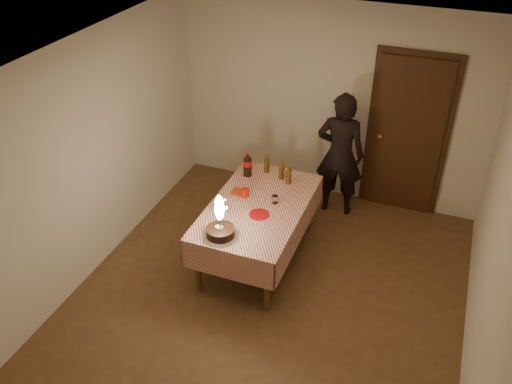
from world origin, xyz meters
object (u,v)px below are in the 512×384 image
amber_bottle_left (267,164)px  photographer (340,154)px  clear_cup (275,199)px  red_plate (259,214)px  amber_bottle_mid (281,170)px  amber_bottle_right (289,175)px  birthday_cake (220,227)px  cola_bottle (248,164)px  dining_table (258,213)px  red_cup (245,193)px

amber_bottle_left → photographer: 0.96m
clear_cup → red_plate: bearing=-105.5°
clear_cup → amber_bottle_mid: size_ratio=0.35×
clear_cup → amber_bottle_right: 0.44m
clear_cup → amber_bottle_left: amber_bottle_left is taller
birthday_cake → red_plate: 0.55m
cola_bottle → amber_bottle_left: cola_bottle is taller
red_plate → photographer: (0.52, 1.46, 0.08)m
red_plate → amber_bottle_mid: amber_bottle_mid is taller
clear_cup → amber_bottle_right: amber_bottle_right is taller
red_plate → photographer: 1.55m
red_plate → clear_cup: clear_cup is taller
birthday_cake → amber_bottle_left: (0.00, 1.35, 0.01)m
dining_table → birthday_cake: size_ratio=3.52×
amber_bottle_left → amber_bottle_right: size_ratio=1.00×
amber_bottle_left → amber_bottle_mid: 0.23m
red_plate → clear_cup: (0.08, 0.28, 0.04)m
red_cup → clear_cup: 0.35m
photographer → birthday_cake: bearing=-111.3°
red_cup → photographer: 1.43m
red_plate → cola_bottle: cola_bottle is taller
clear_cup → amber_bottle_right: (0.01, 0.44, 0.07)m
birthday_cake → clear_cup: size_ratio=5.43×
cola_bottle → amber_bottle_left: (0.19, 0.15, -0.03)m
amber_bottle_right → amber_bottle_mid: bearing=149.1°
birthday_cake → amber_bottle_right: bearing=74.8°
red_plate → red_cup: 0.39m
dining_table → amber_bottle_right: bearing=72.9°
red_plate → cola_bottle: size_ratio=0.69×
dining_table → amber_bottle_mid: 0.66m
dining_table → clear_cup: (0.16, 0.12, 0.14)m
cola_bottle → amber_bottle_right: (0.51, 0.00, -0.03)m
red_cup → amber_bottle_mid: 0.57m
red_plate → dining_table: bearing=117.1°
birthday_cake → red_cup: (-0.04, 0.76, -0.06)m
birthday_cake → red_cup: bearing=92.7°
photographer → dining_table: bearing=-114.8°
birthday_cake → amber_bottle_left: bearing=89.9°
cola_bottle → amber_bottle_right: bearing=0.5°
photographer → cola_bottle: bearing=-141.4°
red_cup → amber_bottle_left: size_ratio=0.39×
dining_table → clear_cup: bearing=36.4°
amber_bottle_right → birthday_cake: bearing=-105.2°
photographer → red_cup: bearing=-123.7°
cola_bottle → red_cup: bearing=-71.2°
amber_bottle_left → amber_bottle_right: same height
dining_table → birthday_cake: bearing=-103.6°
red_plate → red_cup: size_ratio=2.20×
red_plate → amber_bottle_mid: size_ratio=0.86×
red_plate → amber_bottle_right: 0.73m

